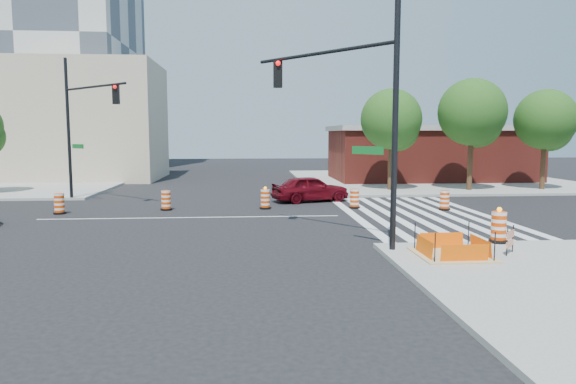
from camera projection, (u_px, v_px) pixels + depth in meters
name	position (u px, v px, depth m)	size (l,w,h in m)	color
ground	(191.00, 218.00, 24.12)	(120.00, 120.00, 0.00)	black
sidewalk_ne	(429.00, 180.00, 43.36)	(22.00, 22.00, 0.15)	gray
crosswalk_east	(418.00, 215.00, 24.98)	(6.75, 13.50, 0.01)	silver
lane_centerline	(191.00, 217.00, 24.12)	(14.00, 0.12, 0.01)	silver
excavation_pit	(452.00, 253.00, 15.89)	(2.20, 2.20, 0.90)	tan
brick_storefront	(430.00, 153.00, 43.11)	(16.50, 8.50, 4.60)	maroon
beige_midrise	(77.00, 122.00, 44.42)	(14.00, 10.00, 10.00)	#BEAB91
red_coupe	(310.00, 188.00, 29.87)	(1.81, 4.49, 1.53)	#550710
signal_pole_se	(351.00, 95.00, 17.48)	(4.26, 5.06, 8.56)	black
signal_pole_nw	(83.00, 115.00, 28.97)	(4.49, 4.44, 8.17)	black
pit_drum	(499.00, 228.00, 17.77)	(0.63, 0.63, 1.25)	black
barricade	(510.00, 239.00, 16.06)	(0.53, 0.58, 0.88)	#E53F04
tree_north_c	(392.00, 123.00, 34.62)	(4.10, 4.10, 6.97)	#382314
tree_north_d	(472.00, 116.00, 34.41)	(4.49, 4.49, 7.63)	#382314
tree_north_e	(546.00, 123.00, 34.96)	(4.09, 4.09, 6.96)	#382314
median_drum_1	(59.00, 204.00, 25.17)	(0.60, 0.60, 1.02)	black
median_drum_2	(166.00, 201.00, 26.42)	(0.60, 0.60, 1.02)	black
median_drum_3	(265.00, 200.00, 26.90)	(0.60, 0.60, 1.18)	black
median_drum_4	(355.00, 199.00, 27.15)	(0.60, 0.60, 1.02)	black
median_drum_5	(445.00, 201.00, 26.48)	(0.60, 0.60, 1.02)	black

